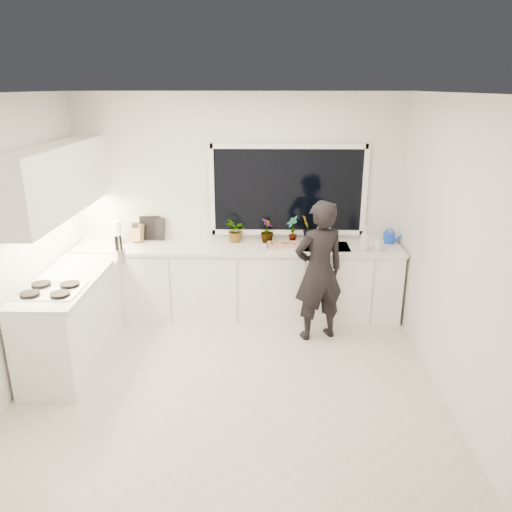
{
  "coord_description": "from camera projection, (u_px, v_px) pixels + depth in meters",
  "views": [
    {
      "loc": [
        0.34,
        -4.29,
        2.75
      ],
      "look_at": [
        0.24,
        0.4,
        1.15
      ],
      "focal_mm": 35.0,
      "sensor_mm": 36.0,
      "label": 1
    }
  ],
  "objects": [
    {
      "name": "pizza",
      "position": [
        284.0,
        244.0,
        5.98
      ],
      "size": [
        0.38,
        0.28,
        0.01
      ],
      "primitive_type": "cube",
      "rotation": [
        0.0,
        0.0,
        0.05
      ],
      "color": "red",
      "rests_on": "pizza_tray"
    },
    {
      "name": "herb_plants",
      "position": [
        267.0,
        230.0,
        6.13
      ],
      "size": [
        1.17,
        0.35,
        0.34
      ],
      "color": "#26662D",
      "rests_on": "countertop_back"
    },
    {
      "name": "upper_cabinets",
      "position": [
        57.0,
        180.0,
        5.06
      ],
      "size": [
        0.34,
        2.1,
        0.7
      ],
      "primitive_type": "cube",
      "color": "white",
      "rests_on": "wall_left"
    },
    {
      "name": "sink",
      "position": [
        325.0,
        250.0,
        6.03
      ],
      "size": [
        0.58,
        0.42,
        0.14
      ],
      "primitive_type": "cube",
      "color": "silver",
      "rests_on": "countertop_back"
    },
    {
      "name": "pizza_tray",
      "position": [
        284.0,
        246.0,
        5.99
      ],
      "size": [
        0.42,
        0.32,
        0.03
      ],
      "primitive_type": "cube",
      "rotation": [
        0.0,
        0.0,
        0.05
      ],
      "color": "silver",
      "rests_on": "countertop_back"
    },
    {
      "name": "utensil_crock",
      "position": [
        120.0,
        256.0,
        5.42
      ],
      "size": [
        0.16,
        0.16,
        0.16
      ],
      "primitive_type": "cylinder",
      "rotation": [
        0.0,
        0.0,
        0.25
      ],
      "color": "silver",
      "rests_on": "countertop_left"
    },
    {
      "name": "faucet",
      "position": [
        324.0,
        233.0,
        6.17
      ],
      "size": [
        0.03,
        0.03,
        0.22
      ],
      "primitive_type": "cylinder",
      "color": "silver",
      "rests_on": "countertop_back"
    },
    {
      "name": "countertop_left",
      "position": [
        67.0,
        280.0,
        5.04
      ],
      "size": [
        0.62,
        1.6,
        0.04
      ],
      "primitive_type": "cube",
      "color": "silver",
      "rests_on": "base_cabinets_left"
    },
    {
      "name": "soap_bottles",
      "position": [
        369.0,
        240.0,
        5.82
      ],
      "size": [
        0.29,
        0.14,
        0.29
      ],
      "color": "#D8BF66",
      "rests_on": "countertop_back"
    },
    {
      "name": "floor",
      "position": [
        231.0,
        379.0,
        4.96
      ],
      "size": [
        4.0,
        3.5,
        0.02
      ],
      "primitive_type": "cube",
      "color": "beige",
      "rests_on": "ground"
    },
    {
      "name": "window",
      "position": [
        288.0,
        190.0,
        6.08
      ],
      "size": [
        1.8,
        0.02,
        1.0
      ],
      "primitive_type": "cube",
      "color": "black",
      "rests_on": "wall_back"
    },
    {
      "name": "paper_towel_roll",
      "position": [
        117.0,
        232.0,
        6.12
      ],
      "size": [
        0.14,
        0.14,
        0.26
      ],
      "primitive_type": "cylinder",
      "rotation": [
        0.0,
        0.0,
        -0.4
      ],
      "color": "white",
      "rests_on": "countertop_back"
    },
    {
      "name": "person",
      "position": [
        319.0,
        271.0,
        5.53
      ],
      "size": [
        0.68,
        0.57,
        1.61
      ],
      "primitive_type": "imported",
      "rotation": [
        0.0,
        0.0,
        3.49
      ],
      "color": "black",
      "rests_on": "floor"
    },
    {
      "name": "countertop_back",
      "position": [
        238.0,
        248.0,
        6.03
      ],
      "size": [
        3.94,
        0.62,
        0.04
      ],
      "primitive_type": "cube",
      "color": "silver",
      "rests_on": "base_cabinets_back"
    },
    {
      "name": "wall_back",
      "position": [
        239.0,
        205.0,
        6.19
      ],
      "size": [
        4.0,
        0.02,
        2.7
      ],
      "primitive_type": "cube",
      "color": "white",
      "rests_on": "ground"
    },
    {
      "name": "stovetop",
      "position": [
        50.0,
        290.0,
        4.69
      ],
      "size": [
        0.56,
        0.48,
        0.03
      ],
      "primitive_type": "cube",
      "color": "black",
      "rests_on": "countertop_left"
    },
    {
      "name": "base_cabinets_left",
      "position": [
        73.0,
        321.0,
        5.18
      ],
      "size": [
        0.58,
        1.6,
        0.88
      ],
      "primitive_type": "cube",
      "color": "white",
      "rests_on": "floor"
    },
    {
      "name": "wall_left",
      "position": [
        10.0,
        248.0,
        4.57
      ],
      "size": [
        0.02,
        3.5,
        2.7
      ],
      "primitive_type": "cube",
      "color": "white",
      "rests_on": "ground"
    },
    {
      "name": "wall_right",
      "position": [
        452.0,
        251.0,
        4.48
      ],
      "size": [
        0.02,
        3.5,
        2.7
      ],
      "primitive_type": "cube",
      "color": "white",
      "rests_on": "ground"
    },
    {
      "name": "knife_block",
      "position": [
        137.0,
        233.0,
        6.16
      ],
      "size": [
        0.15,
        0.13,
        0.22
      ],
      "primitive_type": "cube",
      "rotation": [
        0.0,
        0.0,
        -0.24
      ],
      "color": "#9F764A",
      "rests_on": "countertop_back"
    },
    {
      "name": "picture_frame_large",
      "position": [
        156.0,
        229.0,
        6.24
      ],
      "size": [
        0.22,
        0.07,
        0.28
      ],
      "primitive_type": "cube",
      "rotation": [
        0.0,
        0.0,
        -0.23
      ],
      "color": "black",
      "rests_on": "countertop_back"
    },
    {
      "name": "picture_frame_small",
      "position": [
        150.0,
        228.0,
        6.24
      ],
      "size": [
        0.25,
        0.03,
        0.3
      ],
      "primitive_type": "cube",
      "rotation": [
        0.0,
        0.0,
        0.05
      ],
      "color": "black",
      "rests_on": "countertop_back"
    },
    {
      "name": "watering_can",
      "position": [
        389.0,
        238.0,
        6.13
      ],
      "size": [
        0.17,
        0.17,
        0.13
      ],
      "primitive_type": "cylinder",
      "rotation": [
        0.0,
        0.0,
        -0.29
      ],
      "color": "blue",
      "rests_on": "countertop_back"
    },
    {
      "name": "base_cabinets_back",
      "position": [
        239.0,
        283.0,
        6.19
      ],
      "size": [
        3.92,
        0.58,
        0.88
      ],
      "primitive_type": "cube",
      "color": "white",
      "rests_on": "floor"
    },
    {
      "name": "ceiling",
      "position": [
        226.0,
        92.0,
        4.08
      ],
      "size": [
        4.0,
        3.5,
        0.02
      ],
      "primitive_type": "cube",
      "color": "white",
      "rests_on": "wall_back"
    }
  ]
}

